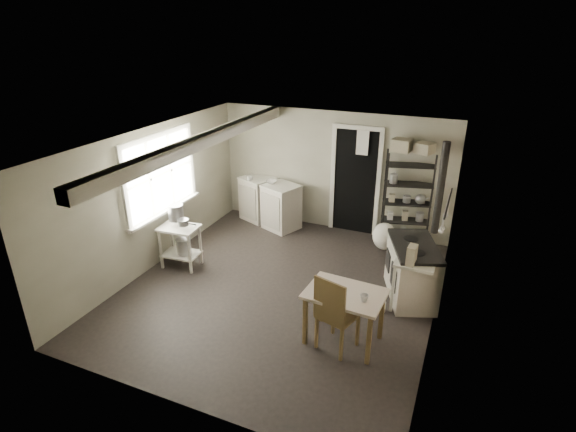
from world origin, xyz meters
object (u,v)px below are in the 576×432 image
at_px(prep_table, 180,244).
at_px(stove, 412,270).
at_px(flour_sack, 384,237).
at_px(stockpot, 176,212).
at_px(chair, 338,314).
at_px(shelf_rack, 407,195).
at_px(base_cabinets, 270,202).
at_px(work_table, 344,316).

bearing_deg(prep_table, stove, 8.58).
bearing_deg(flour_sack, prep_table, -147.38).
relative_size(stockpot, chair, 0.25).
distance_m(shelf_rack, chair, 3.29).
xyz_separation_m(shelf_rack, chair, (-0.26, -3.25, -0.46)).
height_order(stockpot, flour_sack, stockpot).
bearing_deg(stockpot, base_cabinets, 72.29).
bearing_deg(base_cabinets, chair, -30.30).
height_order(base_cabinets, flour_sack, base_cabinets).
distance_m(base_cabinets, work_table, 3.85).
xyz_separation_m(stockpot, work_table, (3.11, -0.87, -0.56)).
height_order(shelf_rack, chair, shelf_rack).
bearing_deg(work_table, shelf_rack, 85.99).
xyz_separation_m(stockpot, base_cabinets, (0.68, 2.12, -0.48)).
bearing_deg(work_table, prep_table, 164.87).
height_order(base_cabinets, chair, chair).
xyz_separation_m(stove, chair, (-0.66, -1.51, 0.05)).
bearing_deg(shelf_rack, base_cabinets, 167.85).
height_order(work_table, chair, chair).
xyz_separation_m(stove, work_table, (-0.62, -1.38, -0.06)).
bearing_deg(stockpot, prep_table, -37.72).
bearing_deg(shelf_rack, work_table, -108.86).
height_order(stockpot, chair, stockpot).
relative_size(prep_table, work_table, 0.75).
distance_m(stockpot, work_table, 3.27).
bearing_deg(base_cabinets, prep_table, -83.54).
bearing_deg(chair, work_table, 91.00).
distance_m(prep_table, flour_sack, 3.56).
bearing_deg(work_table, base_cabinets, 129.14).
xyz_separation_m(prep_table, work_table, (3.04, -0.82, -0.02)).
distance_m(base_cabinets, chair, 3.93).
bearing_deg(flour_sack, base_cabinets, 174.03).
xyz_separation_m(work_table, chair, (-0.04, -0.14, 0.10)).
xyz_separation_m(stockpot, stove, (3.73, 0.50, -0.50)).
distance_m(prep_table, work_table, 3.15).
xyz_separation_m(shelf_rack, stove, (0.40, -1.74, -0.51)).
height_order(prep_table, shelf_rack, shelf_rack).
xyz_separation_m(base_cabinets, flour_sack, (2.38, -0.25, -0.22)).
bearing_deg(base_cabinets, stove, -5.58).
distance_m(chair, flour_sack, 2.89).
xyz_separation_m(stockpot, flour_sack, (3.06, 1.87, -0.70)).
bearing_deg(shelf_rack, prep_table, -159.78).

